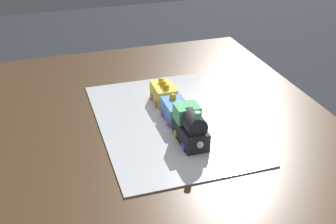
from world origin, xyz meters
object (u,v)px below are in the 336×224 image
Objects in this scene: cake_car_caboose_sky_blue at (176,111)px; cake_locomotive at (191,127)px; cake_car_tanker_lemon at (164,93)px; dining_table at (172,164)px.

cake_locomotive is at bearing 180.00° from cake_car_caboose_sky_blue.
cake_locomotive is 0.25m from cake_car_tanker_lemon.
cake_car_tanker_lemon is (0.12, -0.00, 0.00)m from cake_car_caboose_sky_blue.
dining_table is at bearing 155.37° from cake_car_caboose_sky_blue.
cake_car_tanker_lemon is at bearing -9.51° from dining_table.
dining_table is 0.24m from cake_car_tanker_lemon.
cake_car_tanker_lemon reaches higher than dining_table.
cake_car_caboose_sky_blue is (0.07, -0.03, 0.14)m from dining_table.
cake_car_caboose_sky_blue is (0.13, -0.00, -0.02)m from cake_locomotive.
cake_car_caboose_sky_blue is 0.12m from cake_car_tanker_lemon.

